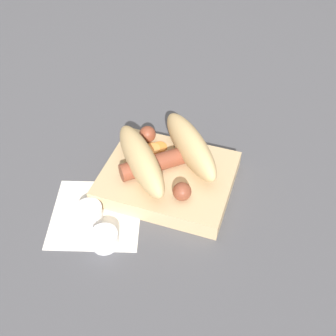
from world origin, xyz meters
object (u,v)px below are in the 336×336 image
Objects in this scene: sausage at (164,161)px; condiment_cup_far at (104,239)px; food_tray at (168,178)px; condiment_cup_near at (89,213)px; bread_roll at (166,153)px.

sausage is 3.34× the size of condiment_cup_far.
condiment_cup_near is at bearing 48.99° from food_tray.
sausage is at bearing -38.89° from food_tray.
sausage is 0.17m from condiment_cup_far.
sausage reaches higher than condiment_cup_near.
bread_roll is 5.12× the size of condiment_cup_near.
food_tray is at bearing -131.01° from condiment_cup_near.
bread_roll reaches higher than sausage.
condiment_cup_near and condiment_cup_far have the same top height.
condiment_cup_far is at bearing 70.98° from food_tray.
food_tray reaches higher than condiment_cup_near.
condiment_cup_far is at bearing 75.60° from sausage.
condiment_cup_near is 0.06m from condiment_cup_far.
food_tray is 5.08× the size of condiment_cup_near.
food_tray is 0.16m from condiment_cup_far.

